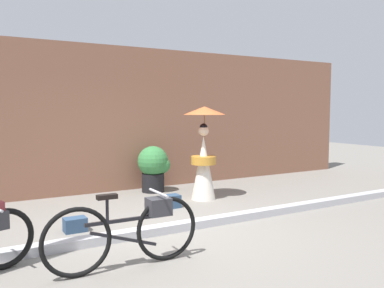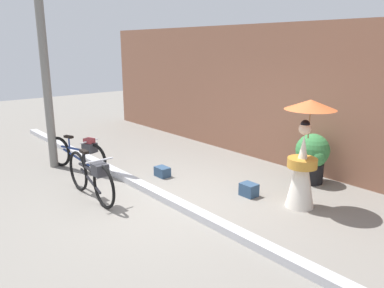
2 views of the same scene
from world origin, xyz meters
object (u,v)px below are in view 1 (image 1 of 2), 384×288
at_px(backpack_spare, 171,201).
at_px(bicycle_near_officer, 130,229).
at_px(potted_plant_by_door, 154,166).
at_px(backpack_on_pavement, 75,224).
at_px(person_with_parasol, 204,152).

bearing_deg(backpack_spare, bicycle_near_officer, -126.73).
bearing_deg(potted_plant_by_door, backpack_spare, -102.81).
xyz_separation_m(bicycle_near_officer, backpack_spare, (1.67, 2.24, -0.31)).
height_order(potted_plant_by_door, backpack_spare, potted_plant_by_door).
distance_m(bicycle_near_officer, backpack_on_pavement, 1.70).
relative_size(potted_plant_by_door, backpack_on_pavement, 3.13).
bearing_deg(person_with_parasol, backpack_on_pavement, -161.76).
relative_size(person_with_parasol, backpack_on_pavement, 5.78).
bearing_deg(backpack_on_pavement, backpack_spare, 17.42).
height_order(potted_plant_by_door, backpack_on_pavement, potted_plant_by_door).
height_order(person_with_parasol, backpack_spare, person_with_parasol).
xyz_separation_m(person_with_parasol, potted_plant_by_door, (-0.54, 1.16, -0.38)).
relative_size(bicycle_near_officer, backpack_on_pavement, 5.70).
height_order(bicycle_near_officer, backpack_spare, bicycle_near_officer).
height_order(person_with_parasol, potted_plant_by_door, person_with_parasol).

